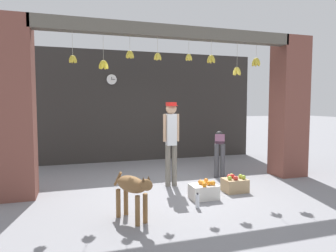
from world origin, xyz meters
TOP-DOWN VIEW (x-y plane):
  - ground_plane at (0.00, 0.00)m, footprint 60.00×60.00m
  - shop_back_wall at (0.00, 3.23)m, footprint 7.22×0.12m
  - shop_pillar_left at (-2.96, 0.30)m, footprint 0.70×0.60m
  - shop_pillar_right at (2.96, 0.30)m, footprint 0.70×0.60m
  - storefront_awning at (0.02, 0.12)m, footprint 5.32×0.27m
  - dog at (-1.12, -1.40)m, footprint 0.52×0.81m
  - shopkeeper at (-0.01, 0.21)m, footprint 0.34×0.29m
  - worker_stooping at (1.37, 0.73)m, footprint 0.49×0.75m
  - fruit_crate_oranges at (0.30, -0.77)m, footprint 0.49×0.36m
  - fruit_crate_apples at (1.05, -0.55)m, footprint 0.44×0.36m
  - water_bottle at (-0.01, -1.19)m, footprint 0.07×0.07m
  - wall_clock at (-0.87, 3.16)m, footprint 0.31×0.03m

SIDE VIEW (x-z plane):
  - ground_plane at x=0.00m, z-range 0.00..0.00m
  - water_bottle at x=-0.01m, z-range -0.01..0.25m
  - fruit_crate_oranges at x=0.30m, z-range -0.02..0.31m
  - fruit_crate_apples at x=1.05m, z-range -0.02..0.32m
  - dog at x=-1.12m, z-range 0.13..0.85m
  - worker_stooping at x=1.37m, z-range 0.17..1.20m
  - shopkeeper at x=-0.01m, z-range 0.17..1.93m
  - shop_back_wall at x=0.00m, z-range 0.00..3.27m
  - shop_pillar_left at x=-2.96m, z-range 0.00..3.27m
  - shop_pillar_right at x=2.96m, z-range 0.00..3.27m
  - wall_clock at x=-0.87m, z-range 2.26..2.57m
  - storefront_awning at x=0.02m, z-range 2.63..3.57m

